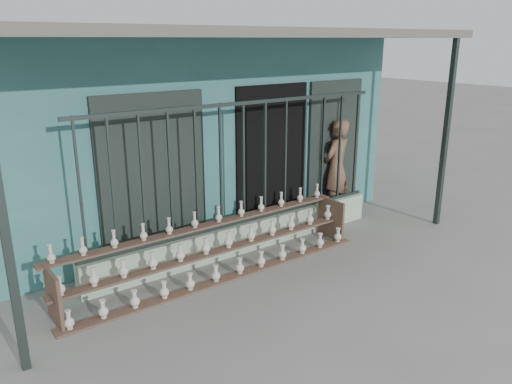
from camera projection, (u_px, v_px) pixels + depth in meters
ground at (301, 282)px, 6.58m from camera, size 60.00×60.00×0.00m
workshop_building at (154, 120)px, 9.36m from camera, size 7.40×6.60×3.21m
parapet_wall at (244, 236)px, 7.51m from camera, size 5.00×0.20×0.45m
security_fence at (244, 164)px, 7.18m from camera, size 5.00×0.04×1.80m
shelf_rack at (218, 249)px, 6.74m from camera, size 4.50×0.68×0.85m
elderly_woman at (336, 168)px, 8.86m from camera, size 0.73×0.58×1.75m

